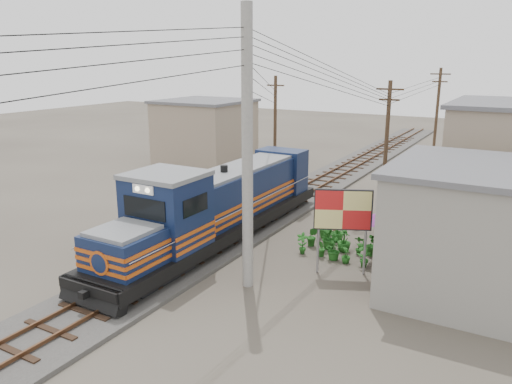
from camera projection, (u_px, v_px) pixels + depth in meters
The scene contains 15 objects.
ground at pixel (182, 262), 20.77m from camera, with size 120.00×120.00×0.00m, color #473F35.
ballast at pixel (287, 202), 29.14m from camera, with size 3.60×70.00×0.16m, color #595651.
track at pixel (287, 199), 29.10m from camera, with size 1.15×70.00×0.12m.
locomotive at pixel (218, 207), 22.65m from camera, with size 2.84×15.47×3.83m.
utility_pole_main at pixel (247, 154), 17.38m from camera, with size 0.40×0.40×10.00m.
wooden_pole_mid at pixel (387, 138), 29.43m from camera, with size 1.60×0.24×7.00m.
wooden_pole_far at pixel (437, 112), 40.98m from camera, with size 1.60×0.24×7.50m.
wooden_pole_left at pixel (275, 121), 37.32m from camera, with size 1.60×0.24×7.00m.
power_lines at pixel (275, 71), 26.01m from camera, with size 9.65×19.00×3.30m.
shophouse_front at pixel (499, 234), 17.19m from camera, with size 7.35×6.30×4.70m.
shophouse_left at pixel (205, 134), 38.30m from camera, with size 6.30×6.30×5.20m.
billboard at pixel (343, 212), 19.06m from camera, with size 2.07×1.02×3.42m.
market_umbrella at pixel (388, 216), 20.27m from camera, with size 2.63×2.63×2.29m.
vendor at pixel (387, 224), 22.74m from camera, with size 0.66×0.43×1.81m, color black.
plant_nursery at pixel (335, 238), 22.07m from camera, with size 3.62×3.41×1.11m.
Camera 1 is at (12.22, -15.25, 8.21)m, focal length 35.00 mm.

